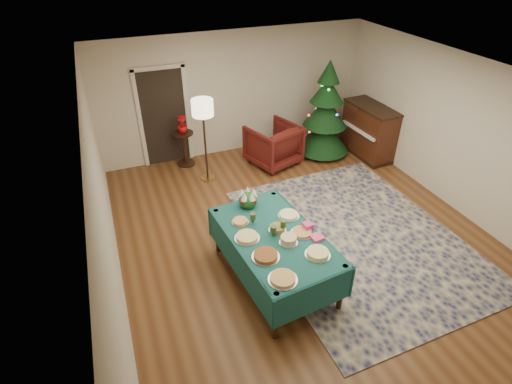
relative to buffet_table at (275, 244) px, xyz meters
name	(u,v)px	position (x,y,z in m)	size (l,w,h in m)	color
room_shell	(310,168)	(0.87, 0.68, 0.70)	(7.00, 7.00, 7.00)	#593319
doorway	(164,115)	(-0.73, 4.16, 0.45)	(1.08, 0.04, 2.16)	black
rug	(356,237)	(1.67, 0.34, -0.64)	(3.20, 4.20, 0.02)	#121A46
buffet_table	(275,244)	(0.00, 0.00, 0.00)	(1.41, 2.18, 0.81)	black
platter_0	(283,279)	(-0.25, -0.81, 0.18)	(0.37, 0.37, 0.05)	silver
platter_1	(318,253)	(0.36, -0.57, 0.19)	(0.34, 0.34, 0.07)	silver
platter_2	(266,256)	(-0.29, -0.36, 0.19)	(0.37, 0.37, 0.06)	silver
platter_3	(289,240)	(0.11, -0.21, 0.21)	(0.26, 0.26, 0.11)	silver
platter_4	(302,232)	(0.37, -0.10, 0.18)	(0.32, 0.32, 0.05)	silver
platter_5	(247,237)	(-0.38, 0.09, 0.19)	(0.35, 0.35, 0.06)	silver
platter_6	(277,229)	(0.08, 0.09, 0.20)	(0.25, 0.25, 0.08)	silver
platter_7	(289,215)	(0.38, 0.34, 0.18)	(0.33, 0.33, 0.05)	silver
platter_8	(240,221)	(-0.35, 0.46, 0.18)	(0.26, 0.26, 0.05)	silver
goblet_0	(253,218)	(-0.19, 0.36, 0.26)	(0.09, 0.09, 0.19)	#2D471E
goblet_1	(283,226)	(0.15, 0.05, 0.26)	(0.09, 0.09, 0.19)	#2D471E
goblet_2	(274,231)	(-0.03, -0.02, 0.26)	(0.09, 0.09, 0.19)	#2D471E
napkin_stack	(317,237)	(0.51, -0.27, 0.18)	(0.16, 0.16, 0.04)	#F84479
gift_box	(308,226)	(0.49, -0.04, 0.21)	(0.13, 0.13, 0.11)	#D93C89
centerpiece	(248,199)	(-0.10, 0.80, 0.30)	(0.29, 0.29, 0.33)	#1E4C1E
armchair	(273,143)	(1.39, 3.22, -0.15)	(0.97, 0.91, 1.00)	#4E1410
floor_lamp	(203,113)	(-0.14, 3.11, 0.82)	(0.42, 0.42, 1.73)	#A57F3F
side_table	(185,149)	(-0.42, 3.88, -0.27)	(0.43, 0.43, 0.77)	black
potted_plant	(183,128)	(-0.42, 3.88, 0.23)	(0.21, 0.38, 0.21)	red
christmas_tree	(325,114)	(2.65, 3.24, 0.32)	(1.39, 1.39, 2.16)	black
piano	(369,131)	(3.57, 2.82, -0.07)	(0.70, 1.38, 1.17)	black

